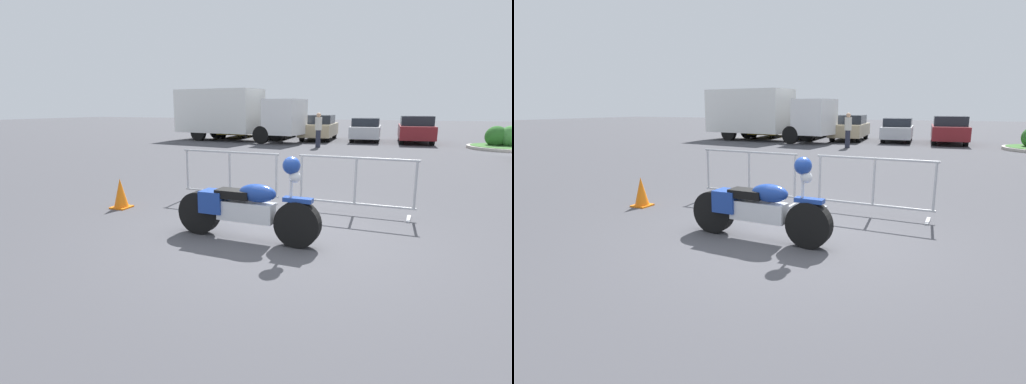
% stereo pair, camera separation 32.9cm
% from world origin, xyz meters
% --- Properties ---
extents(ground_plane, '(120.00, 120.00, 0.00)m').
position_xyz_m(ground_plane, '(0.00, 0.00, 0.00)').
color(ground_plane, '#424247').
extents(motorcycle, '(2.28, 0.34, 1.29)m').
position_xyz_m(motorcycle, '(-0.45, -0.25, 0.49)').
color(motorcycle, black).
rests_on(motorcycle, ground).
extents(crowd_barrier_near, '(2.16, 0.48, 1.07)m').
position_xyz_m(crowd_barrier_near, '(-1.73, 1.84, 0.55)').
color(crowd_barrier_near, '#9EA0A5').
rests_on(crowd_barrier_near, ground).
extents(crowd_barrier_far, '(2.16, 0.48, 1.07)m').
position_xyz_m(crowd_barrier_far, '(0.83, 1.84, 0.55)').
color(crowd_barrier_far, '#9EA0A5').
rests_on(crowd_barrier_far, ground).
extents(box_truck, '(7.91, 3.13, 2.98)m').
position_xyz_m(box_truck, '(-8.44, 15.99, 1.64)').
color(box_truck, white).
rests_on(box_truck, ground).
extents(parked_car_yellow, '(2.03, 4.35, 1.44)m').
position_xyz_m(parked_car_yellow, '(-9.28, 19.05, 0.73)').
color(parked_car_yellow, yellow).
rests_on(parked_car_yellow, ground).
extents(parked_car_black, '(1.98, 4.25, 1.40)m').
position_xyz_m(parked_car_black, '(-6.55, 18.90, 0.71)').
color(parked_car_black, black).
rests_on(parked_car_black, ground).
extents(parked_car_tan, '(2.12, 4.53, 1.50)m').
position_xyz_m(parked_car_tan, '(-3.83, 18.51, 0.76)').
color(parked_car_tan, tan).
rests_on(parked_car_tan, ground).
extents(parked_car_silver, '(1.90, 4.07, 1.35)m').
position_xyz_m(parked_car_silver, '(-1.10, 18.70, 0.68)').
color(parked_car_silver, '#B7BABF').
rests_on(parked_car_silver, ground).
extents(parked_car_maroon, '(2.10, 4.50, 1.49)m').
position_xyz_m(parked_car_maroon, '(1.63, 18.59, 0.75)').
color(parked_car_maroon, maroon).
rests_on(parked_car_maroon, ground).
extents(pedestrian, '(0.46, 0.46, 1.69)m').
position_xyz_m(pedestrian, '(-2.78, 13.97, 0.92)').
color(pedestrian, '#262838').
rests_on(pedestrian, ground).
extents(traffic_cone, '(0.34, 0.34, 0.59)m').
position_xyz_m(traffic_cone, '(-3.50, 0.58, 0.29)').
color(traffic_cone, orange).
rests_on(traffic_cone, ground).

